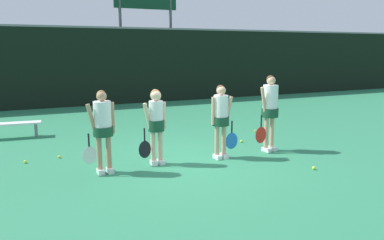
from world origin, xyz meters
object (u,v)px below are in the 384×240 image
object	(u,v)px
tennis_ball_0	(59,157)
tennis_ball_2	(255,131)
player_0	(103,125)
player_2	(221,116)
bench_courtside	(9,125)
tennis_ball_4	(314,168)
player_1	(156,121)
scoreboard	(146,9)
player_3	(270,106)
tennis_ball_1	(25,162)
tennis_ball_3	(241,141)

from	to	relation	value
tennis_ball_0	tennis_ball_2	size ratio (longest dim) A/B	1.01
player_0	player_2	distance (m)	2.59
bench_courtside	tennis_ball_4	bearing A→B (deg)	-38.64
player_1	tennis_ball_4	world-z (taller)	player_1
scoreboard	tennis_ball_0	xyz separation A→B (m)	(-4.84, -8.97, -4.20)
player_2	player_0	bearing A→B (deg)	177.58
player_0	tennis_ball_2	size ratio (longest dim) A/B	25.31
player_3	tennis_ball_2	world-z (taller)	player_3
tennis_ball_1	tennis_ball_3	size ratio (longest dim) A/B	0.99
tennis_ball_0	tennis_ball_1	size ratio (longest dim) A/B	0.97
scoreboard	tennis_ball_0	size ratio (longest dim) A/B	84.16
tennis_ball_2	tennis_ball_0	bearing A→B (deg)	-174.81
tennis_ball_2	tennis_ball_4	world-z (taller)	tennis_ball_4
player_0	tennis_ball_0	world-z (taller)	player_0
bench_courtside	player_2	world-z (taller)	player_2
bench_courtside	player_0	xyz separation A→B (m)	(1.83, -3.97, 0.60)
scoreboard	bench_courtside	distance (m)	9.56
player_0	scoreboard	bearing A→B (deg)	64.59
player_3	scoreboard	bearing A→B (deg)	77.91
player_3	tennis_ball_4	world-z (taller)	player_3
player_3	tennis_ball_2	size ratio (longest dim) A/B	27.94
bench_courtside	player_2	size ratio (longest dim) A/B	1.03
bench_courtside	tennis_ball_0	xyz separation A→B (m)	(1.08, -2.55, -0.33)
player_3	tennis_ball_3	distance (m)	1.42
tennis_ball_0	player_3	bearing A→B (deg)	-16.40
bench_courtside	tennis_ball_3	size ratio (longest dim) A/B	24.62
scoreboard	tennis_ball_3	size ratio (longest dim) A/B	80.61
tennis_ball_0	scoreboard	bearing A→B (deg)	61.65
tennis_ball_1	tennis_ball_2	distance (m)	6.25
tennis_ball_3	bench_courtside	bearing A→B (deg)	151.81
player_1	tennis_ball_3	world-z (taller)	player_1
tennis_ball_1	tennis_ball_4	size ratio (longest dim) A/B	0.95
scoreboard	tennis_ball_4	world-z (taller)	scoreboard
tennis_ball_2	tennis_ball_3	world-z (taller)	tennis_ball_3
player_3	tennis_ball_1	xyz separation A→B (m)	(-5.36, 1.27, -1.05)
player_2	tennis_ball_1	bearing A→B (deg)	159.79
player_2	player_3	bearing A→B (deg)	0.93
player_1	tennis_ball_0	xyz separation A→B (m)	(-1.87, 1.29, -0.91)
bench_courtside	player_2	xyz separation A→B (m)	(4.41, -3.99, 0.60)
tennis_ball_1	tennis_ball_4	world-z (taller)	tennis_ball_4
player_1	tennis_ball_3	size ratio (longest dim) A/B	23.35
scoreboard	player_0	world-z (taller)	scoreboard
player_1	player_3	size ratio (longest dim) A/B	0.88
player_3	tennis_ball_4	bearing A→B (deg)	-100.93
scoreboard	player_0	size ratio (longest dim) A/B	3.37
scoreboard	tennis_ball_3	bearing A→B (deg)	-92.18
player_0	player_3	world-z (taller)	player_3
player_2	tennis_ball_1	distance (m)	4.34
player_0	player_1	world-z (taller)	player_0
player_1	tennis_ball_3	bearing A→B (deg)	18.16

